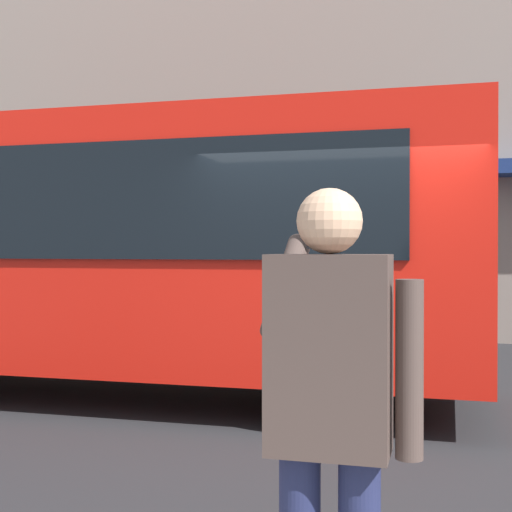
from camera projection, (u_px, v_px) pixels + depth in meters
name	position (u px, v px, depth m)	size (l,w,h in m)	color
ground_plane	(345.00, 425.00, 6.64)	(60.00, 60.00, 0.00)	#232326
building_facade_far	(399.00, 14.00, 13.13)	(28.00, 1.55, 12.00)	gray
red_bus	(76.00, 246.00, 8.16)	(9.05, 2.54, 3.08)	red
pedestrian_photographer	(331.00, 401.00, 2.37)	(0.53, 0.52, 1.70)	#1E2347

